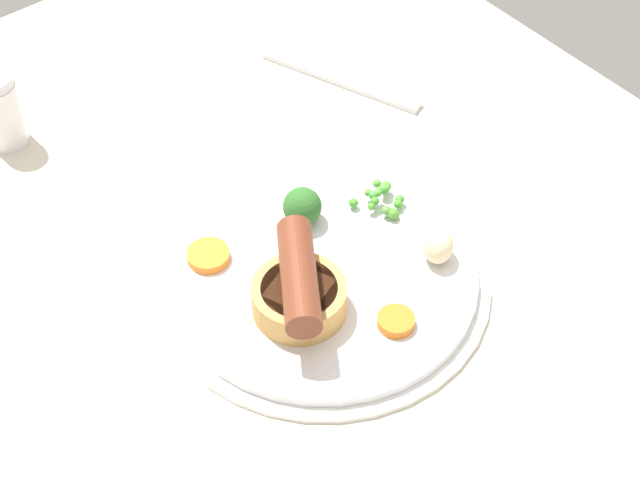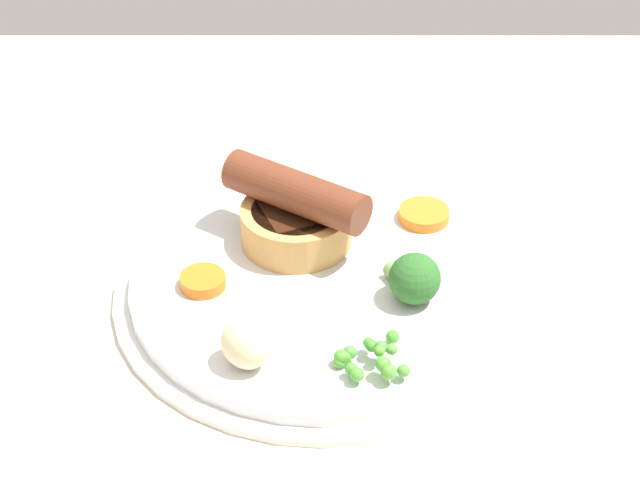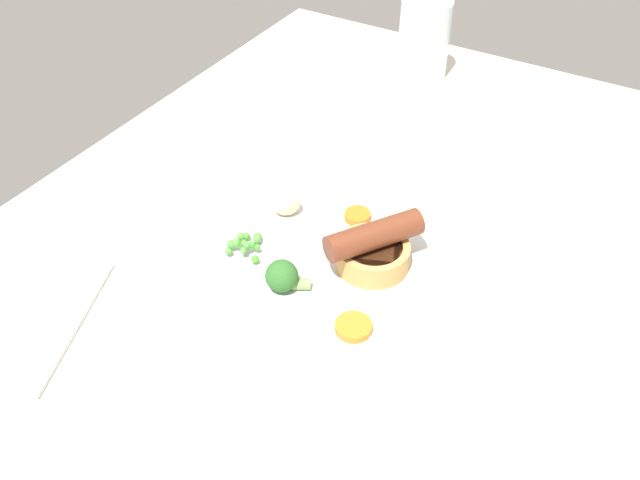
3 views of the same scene
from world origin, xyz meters
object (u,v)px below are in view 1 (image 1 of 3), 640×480
at_px(fork, 341,79).
at_px(sausage_pudding, 299,290).
at_px(carrot_slice_1, 208,256).
at_px(salt_shaker, 1,110).
at_px(broccoli_floret_near, 302,208).
at_px(dinner_plate, 325,278).
at_px(pea_pile, 383,198).
at_px(carrot_slice_0, 396,321).
at_px(potato_chunk_0, 438,245).

bearing_deg(fork, sausage_pudding, -66.54).
bearing_deg(carrot_slice_1, fork, 116.97).
bearing_deg(salt_shaker, sausage_pudding, 13.45).
bearing_deg(broccoli_floret_near, dinner_plate, -138.21).
bearing_deg(pea_pile, carrot_slice_1, -105.54).
distance_m(sausage_pudding, fork, 0.31).
bearing_deg(carrot_slice_0, dinner_plate, -173.65).
distance_m(potato_chunk_0, carrot_slice_0, 0.08).
relative_size(pea_pile, carrot_slice_1, 1.25).
xyz_separation_m(broccoli_floret_near, salt_shaker, (-0.27, -0.15, 0.01)).
xyz_separation_m(dinner_plate, broccoli_floret_near, (-0.06, 0.02, 0.02)).
xyz_separation_m(pea_pile, carrot_slice_1, (-0.04, -0.16, -0.00)).
height_order(sausage_pudding, carrot_slice_1, sausage_pudding).
distance_m(sausage_pudding, carrot_slice_1, 0.10).
relative_size(carrot_slice_1, salt_shaker, 0.47).
bearing_deg(salt_shaker, fork, 67.01).
height_order(broccoli_floret_near, fork, broccoli_floret_near).
relative_size(pea_pile, salt_shaker, 0.59).
bearing_deg(fork, salt_shaker, -133.94).
bearing_deg(dinner_plate, potato_chunk_0, 60.59).
distance_m(broccoli_floret_near, carrot_slice_0, 0.14).
xyz_separation_m(broccoli_floret_near, potato_chunk_0, (0.11, 0.06, -0.00)).
distance_m(pea_pile, broccoli_floret_near, 0.08).
bearing_deg(sausage_pudding, carrot_slice_1, -130.26).
bearing_deg(carrot_slice_0, broccoli_floret_near, 174.97).
distance_m(dinner_plate, potato_chunk_0, 0.10).
height_order(potato_chunk_0, salt_shaker, salt_shaker).
height_order(broccoli_floret_near, carrot_slice_1, broccoli_floret_near).
relative_size(sausage_pudding, pea_pile, 2.27).
height_order(pea_pile, carrot_slice_0, pea_pile).
distance_m(sausage_pudding, salt_shaker, 0.36).
relative_size(dinner_plate, carrot_slice_1, 7.74).
xyz_separation_m(dinner_plate, sausage_pudding, (0.02, -0.04, 0.03)).
bearing_deg(carrot_slice_1, broccoli_floret_near, 80.87).
height_order(pea_pile, broccoli_floret_near, broccoli_floret_near).
xyz_separation_m(potato_chunk_0, fork, (-0.25, 0.10, -0.03)).
bearing_deg(carrot_slice_1, sausage_pudding, 16.29).
bearing_deg(sausage_pudding, salt_shaker, -133.09).
relative_size(dinner_plate, potato_chunk_0, 8.76).
relative_size(dinner_plate, fork, 1.58).
bearing_deg(broccoli_floret_near, sausage_pudding, -157.45).
distance_m(dinner_plate, broccoli_floret_near, 0.07).
bearing_deg(carrot_slice_0, salt_shaker, -161.90).
distance_m(carrot_slice_1, salt_shaker, 0.26).
xyz_separation_m(carrot_slice_1, salt_shaker, (-0.26, -0.06, 0.02)).
distance_m(carrot_slice_1, fork, 0.28).
relative_size(carrot_slice_0, carrot_slice_1, 0.84).
xyz_separation_m(sausage_pudding, salt_shaker, (-0.35, -0.08, 0.00)).
distance_m(fork, salt_shaker, 0.34).
bearing_deg(carrot_slice_1, dinner_plate, 43.28).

